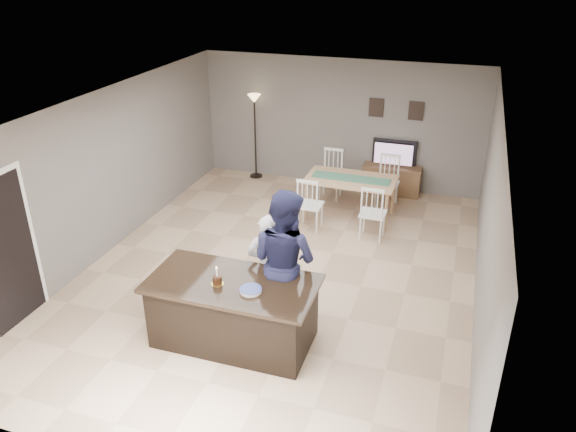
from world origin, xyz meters
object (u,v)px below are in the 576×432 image
(television, at_px, (394,153))
(man, at_px, (284,261))
(woman, at_px, (268,268))
(kitchen_island, at_px, (234,311))
(dining_table, at_px, (351,185))
(plate_stack, at_px, (251,290))
(tv_console, at_px, (391,180))
(birthday_cake, at_px, (217,280))
(floor_lamp, at_px, (255,114))

(television, bearing_deg, man, 82.29)
(woman, height_order, man, man)
(television, bearing_deg, kitchen_island, 77.99)
(dining_table, bearing_deg, plate_stack, -93.64)
(dining_table, bearing_deg, kitchen_island, -97.92)
(tv_console, distance_m, dining_table, 1.54)
(kitchen_island, height_order, tv_console, kitchen_island)
(woman, height_order, dining_table, woman)
(tv_console, height_order, television, television)
(plate_stack, distance_m, dining_table, 4.34)
(woman, height_order, birthday_cake, woman)
(tv_console, height_order, floor_lamp, floor_lamp)
(tv_console, relative_size, television, 1.31)
(kitchen_island, distance_m, woman, 0.76)
(kitchen_island, height_order, plate_stack, plate_stack)
(birthday_cake, bearing_deg, dining_table, 79.76)
(television, bearing_deg, plate_stack, 81.20)
(woman, relative_size, floor_lamp, 0.85)
(tv_console, bearing_deg, plate_stack, -98.91)
(dining_table, bearing_deg, tv_console, 67.71)
(kitchen_island, relative_size, plate_stack, 7.80)
(man, xyz_separation_m, floor_lamp, (-2.36, 5.03, 0.46))
(television, distance_m, plate_stack, 5.84)
(dining_table, bearing_deg, man, -91.20)
(floor_lamp, bearing_deg, man, -64.90)
(kitchen_island, xyz_separation_m, plate_stack, (0.31, -0.13, 0.47))
(plate_stack, bearing_deg, man, 73.30)
(woman, xyz_separation_m, man, (0.25, -0.07, 0.21))
(tv_console, relative_size, woman, 0.76)
(man, height_order, floor_lamp, man)
(floor_lamp, bearing_deg, birthday_cake, -73.44)
(television, xyz_separation_m, birthday_cake, (-1.36, -5.74, 0.10))
(plate_stack, xyz_separation_m, floor_lamp, (-2.15, 5.71, 0.53))
(floor_lamp, bearing_deg, kitchen_island, -71.71)
(man, distance_m, birthday_cake, 0.93)
(kitchen_island, relative_size, television, 2.35)
(kitchen_island, distance_m, man, 0.93)
(birthday_cake, bearing_deg, woman, 60.13)
(kitchen_island, relative_size, dining_table, 1.13)
(television, bearing_deg, dining_table, 68.21)
(television, bearing_deg, floor_lamp, 1.16)
(tv_console, distance_m, woman, 5.06)
(plate_stack, bearing_deg, birthday_cake, 175.70)
(tv_console, xyz_separation_m, dining_table, (-0.58, -1.39, 0.35))
(dining_table, height_order, floor_lamp, floor_lamp)
(television, distance_m, floor_lamp, 3.10)
(tv_console, relative_size, dining_table, 0.63)
(kitchen_island, relative_size, man, 1.08)
(woman, xyz_separation_m, birthday_cake, (-0.42, -0.72, 0.17))
(tv_console, bearing_deg, birthday_cake, -103.45)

